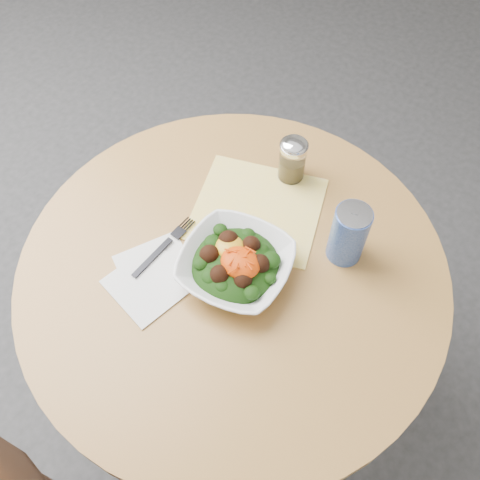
# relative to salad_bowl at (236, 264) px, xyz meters

# --- Properties ---
(ground) EXTENTS (6.00, 6.00, 0.00)m
(ground) POSITION_rel_salad_bowl_xyz_m (-0.01, 0.01, -0.78)
(ground) COLOR #2D2D30
(ground) RESTS_ON ground
(table) EXTENTS (0.90, 0.90, 0.75)m
(table) POSITION_rel_salad_bowl_xyz_m (-0.01, 0.01, -0.23)
(table) COLOR black
(table) RESTS_ON ground
(cloth_napkin) EXTENTS (0.34, 0.33, 0.00)m
(cloth_napkin) POSITION_rel_salad_bowl_xyz_m (-0.05, 0.16, -0.03)
(cloth_napkin) COLOR yellow
(cloth_napkin) RESTS_ON table
(paper_napkins) EXTENTS (0.20, 0.22, 0.00)m
(paper_napkins) POSITION_rel_salad_bowl_xyz_m (-0.13, -0.11, -0.03)
(paper_napkins) COLOR white
(paper_napkins) RESTS_ON table
(salad_bowl) EXTENTS (0.25, 0.25, 0.08)m
(salad_bowl) POSITION_rel_salad_bowl_xyz_m (0.00, 0.00, 0.00)
(salad_bowl) COLOR white
(salad_bowl) RESTS_ON table
(fork) EXTENTS (0.03, 0.18, 0.00)m
(fork) POSITION_rel_salad_bowl_xyz_m (-0.16, -0.04, -0.03)
(fork) COLOR black
(fork) RESTS_ON table
(spice_shaker) EXTENTS (0.06, 0.06, 0.11)m
(spice_shaker) POSITION_rel_salad_bowl_xyz_m (-0.05, 0.28, 0.03)
(spice_shaker) COLOR silver
(spice_shaker) RESTS_ON table
(beverage_can) EXTENTS (0.07, 0.07, 0.14)m
(beverage_can) POSITION_rel_salad_bowl_xyz_m (0.16, 0.17, 0.04)
(beverage_can) COLOR navy
(beverage_can) RESTS_ON table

